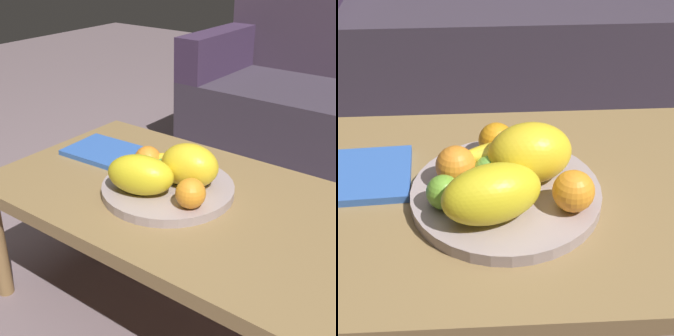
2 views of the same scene
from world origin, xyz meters
The scene contains 13 objects.
ground_plane centered at (0.00, 0.00, 0.00)m, with size 8.00×8.00×0.00m, color slate.
coffee_table centered at (0.00, 0.00, 0.37)m, with size 1.11×0.64×0.41m.
couch centered at (0.13, 1.32, 0.30)m, with size 1.70×0.70×0.90m.
fruit_bowl centered at (-0.05, -0.02, 0.42)m, with size 0.36×0.36×0.03m, color #A49293.
melon_large_front centered at (-0.08, -0.10, 0.49)m, with size 0.18×0.11×0.11m, color yellow.
melon_smaller_beside centered at (0.00, 0.02, 0.50)m, with size 0.16×0.12×0.12m, color yellow.
orange_front centered at (-0.14, 0.01, 0.48)m, with size 0.08×0.08×0.08m, color orange.
orange_left centered at (-0.06, 0.10, 0.47)m, with size 0.07×0.07×0.07m, color orange.
orange_right centered at (0.07, -0.08, 0.48)m, with size 0.08×0.08×0.08m, color orange.
apple_front centered at (-0.08, 0.00, 0.47)m, with size 0.06×0.06×0.06m, color #68AB3C.
apple_left centered at (-0.16, -0.06, 0.47)m, with size 0.06×0.06×0.06m, color #6EAB32.
banana_bunch centered at (-0.07, 0.04, 0.47)m, with size 0.17×0.14×0.06m.
magazine centered at (-0.36, 0.07, 0.42)m, with size 0.25×0.18×0.02m, color #3462BC.
Camera 2 is at (-0.10, -0.86, 1.08)m, focal length 59.74 mm.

